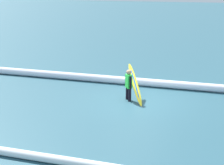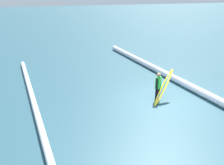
{
  "view_description": "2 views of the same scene",
  "coord_description": "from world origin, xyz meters",
  "views": [
    {
      "loc": [
        -3.61,
        13.54,
        4.92
      ],
      "look_at": [
        0.53,
        1.84,
        1.29
      ],
      "focal_mm": 54.01,
      "sensor_mm": 36.0,
      "label": 1
    },
    {
      "loc": [
        -9.37,
        6.13,
        5.14
      ],
      "look_at": [
        0.64,
        2.44,
        1.1
      ],
      "focal_mm": 38.63,
      "sensor_mm": 36.0,
      "label": 2
    }
  ],
  "objects": [
    {
      "name": "wave_crest_foreground",
      "position": [
        2.44,
        -2.17,
        0.2
      ],
      "size": [
        18.1,
        1.22,
        0.39
      ],
      "primitive_type": "cylinder",
      "rotation": [
        0.0,
        1.57,
        0.05
      ],
      "color": "white",
      "rests_on": "ground_plane"
    },
    {
      "name": "ground_plane",
      "position": [
        0.0,
        0.0,
        0.0
      ],
      "size": [
        174.02,
        174.02,
        0.0
      ],
      "primitive_type": "plane",
      "color": "#295361"
    },
    {
      "name": "surfer",
      "position": [
        0.38,
        0.07,
        0.77
      ],
      "size": [
        0.37,
        0.49,
        1.39
      ],
      "rotation": [
        0.0,
        0.0,
        2.25
      ],
      "color": "black",
      "rests_on": "ground_plane"
    },
    {
      "name": "wave_crest_midground",
      "position": [
        -1.08,
        5.9,
        0.13
      ],
      "size": [
        20.42,
        1.29,
        0.26
      ],
      "primitive_type": "cylinder",
      "rotation": [
        0.0,
        1.57,
        0.05
      ],
      "color": "white",
      "rests_on": "ground_plane"
    },
    {
      "name": "surfboard",
      "position": [
        0.15,
        -0.12,
        0.71
      ],
      "size": [
        1.23,
        1.7,
        1.45
      ],
      "color": "yellow",
      "rests_on": "ground_plane"
    }
  ]
}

